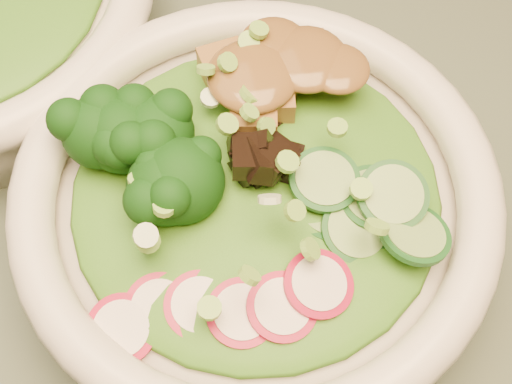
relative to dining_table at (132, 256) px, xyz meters
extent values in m
cube|color=#485445|center=(0.00, 0.00, 0.10)|extent=(1.20, 0.80, 0.03)
cylinder|color=silver|center=(0.09, -0.05, 0.14)|extent=(0.24, 0.24, 0.05)
torus|color=silver|center=(0.09, -0.05, 0.18)|extent=(0.27, 0.27, 0.03)
ellipsoid|color=#265511|center=(0.09, -0.05, 0.18)|extent=(0.21, 0.21, 0.02)
ellipsoid|color=brown|center=(0.11, 0.01, 0.20)|extent=(0.07, 0.06, 0.02)
camera|label=1|loc=(0.06, -0.24, 0.52)|focal=50.00mm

